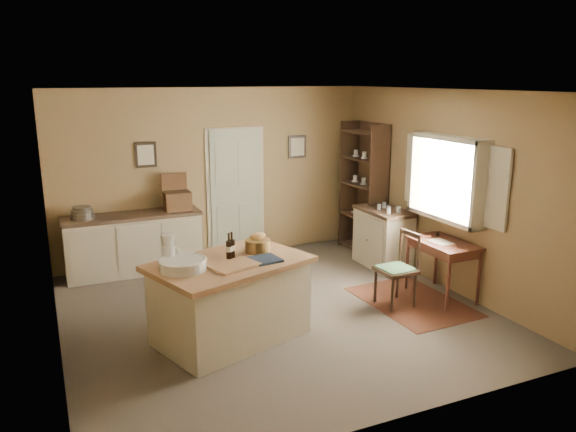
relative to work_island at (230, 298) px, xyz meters
name	(u,v)px	position (x,y,z in m)	size (l,w,h in m)	color
ground	(276,312)	(0.74, 0.46, -0.48)	(5.00, 5.00, 0.00)	#62554B
wall_back	(214,174)	(0.74, 2.96, 0.87)	(5.00, 0.10, 2.70)	olive
wall_front	(397,271)	(0.74, -2.04, 0.87)	(5.00, 0.10, 2.70)	olive
wall_left	(48,229)	(-1.76, 0.46, 0.87)	(0.10, 5.00, 2.70)	olive
wall_right	(443,190)	(3.24, 0.46, 0.87)	(0.10, 5.00, 2.70)	olive
ceiling	(274,91)	(0.74, 0.46, 2.22)	(5.00, 5.00, 0.00)	silver
door	(236,191)	(1.09, 2.93, 0.57)	(0.97, 0.06, 2.11)	#ACB398
framed_prints	(226,151)	(0.94, 2.93, 1.24)	(2.82, 0.02, 0.38)	black
window	(450,178)	(3.17, 0.26, 1.07)	(0.25, 1.99, 1.12)	beige
work_island	(230,298)	(0.00, 0.00, 0.00)	(1.92, 1.55, 1.20)	beige
sideboard	(134,242)	(-0.60, 2.66, 0.00)	(1.98, 0.56, 1.18)	beige
rug	(412,302)	(2.49, 0.02, -0.48)	(1.10, 1.60, 0.01)	#491F13
writing_desk	(443,249)	(2.94, 0.02, 0.19)	(0.57, 0.93, 0.82)	#3E1D15
desk_chair	(396,270)	(2.22, 0.04, -0.01)	(0.44, 0.44, 0.94)	black
right_cabinet	(383,237)	(2.94, 1.42, -0.02)	(0.55, 0.98, 0.99)	beige
shelving_unit	(366,188)	(3.10, 2.21, 0.59)	(0.36, 0.96, 2.14)	black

